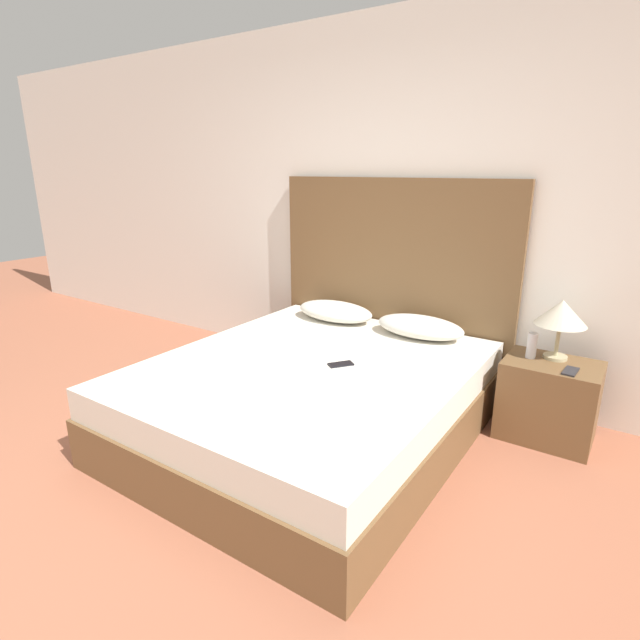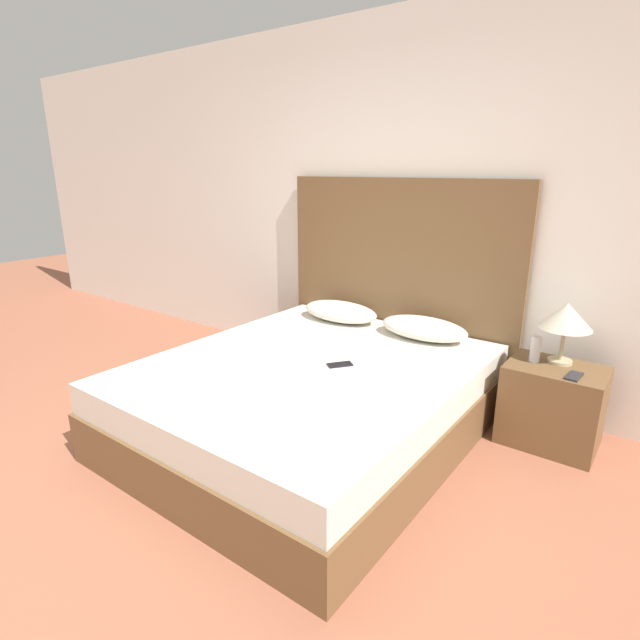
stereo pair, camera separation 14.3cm
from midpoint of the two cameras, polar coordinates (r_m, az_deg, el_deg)
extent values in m
plane|color=#9E5B42|center=(2.63, -23.95, -23.10)|extent=(16.00, 16.00, 0.00)
cube|color=white|center=(3.92, 6.18, 12.75)|extent=(10.00, 0.06, 2.70)
cube|color=brown|center=(3.22, -2.37, -10.52)|extent=(1.81, 2.14, 0.30)
cube|color=silver|center=(3.11, -2.43, -6.55)|extent=(1.78, 2.09, 0.19)
cube|color=brown|center=(3.88, 7.10, 4.21)|extent=(1.90, 0.05, 1.57)
ellipsoid|color=silver|center=(3.90, 0.70, 1.00)|extent=(0.63, 0.34, 0.15)
ellipsoid|color=silver|center=(3.58, 10.23, -0.77)|extent=(0.63, 0.34, 0.15)
cube|color=black|center=(3.04, 1.04, -5.09)|extent=(0.15, 0.16, 0.01)
cube|color=brown|center=(3.41, 23.53, -8.43)|extent=(0.55, 0.41, 0.50)
cylinder|color=tan|center=(3.39, 24.20, -3.87)|extent=(0.14, 0.14, 0.02)
cylinder|color=tan|center=(3.36, 24.43, -2.12)|extent=(0.02, 0.02, 0.20)
cone|color=beige|center=(3.31, 24.80, 0.77)|extent=(0.30, 0.30, 0.15)
cube|color=#232328|center=(3.21, 25.59, -5.31)|extent=(0.08, 0.15, 0.01)
cylinder|color=silver|center=(3.32, 21.92, -2.74)|extent=(0.06, 0.06, 0.16)
camera|label=1|loc=(0.07, -91.33, -0.41)|focal=28.00mm
camera|label=2|loc=(0.07, 88.67, 0.41)|focal=28.00mm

